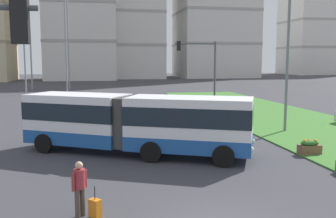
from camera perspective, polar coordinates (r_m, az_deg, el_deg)
name	(u,v)px	position (r m, az deg, el deg)	size (l,w,h in m)	color
articulated_bus	(135,122)	(19.64, -4.91, -1.96)	(11.57, 7.69, 3.00)	white
car_white_van	(63,107)	(34.34, -15.24, 0.23)	(4.52, 2.28, 1.58)	silver
pedestrian_crossing	(80,185)	(12.25, -12.97, -10.91)	(0.45, 0.42, 1.74)	#4C4238
rolling_suitcase	(95,208)	(12.28, -10.75, -14.22)	(0.42, 0.43, 0.97)	orange
flower_planter_2	(310,147)	(20.87, 20.22, -5.26)	(1.10, 0.56, 0.74)	brown
traffic_light_far_right	(203,65)	(33.25, 5.14, 6.44)	(3.58, 0.28, 6.39)	#474C51
streetlight_median	(288,52)	(26.74, 17.31, 8.04)	(0.70, 0.28, 9.73)	slate
apartment_tower_east	(318,23)	(144.89, 21.29, 11.83)	(21.52, 18.05, 35.25)	silver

